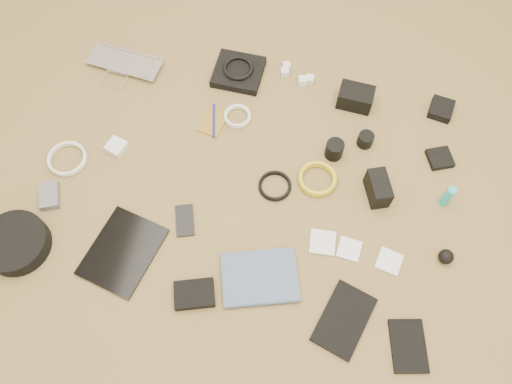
% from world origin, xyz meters
% --- Properties ---
extents(laptop, '(0.30, 0.23, 0.02)m').
position_xyz_m(laptop, '(-0.56, 0.36, 0.01)').
color(laptop, '#B7B7BB').
rests_on(laptop, ground).
extents(headphone_pouch, '(0.18, 0.17, 0.03)m').
position_xyz_m(headphone_pouch, '(-0.12, 0.44, 0.02)').
color(headphone_pouch, black).
rests_on(headphone_pouch, ground).
extents(headphones, '(0.13, 0.13, 0.01)m').
position_xyz_m(headphones, '(-0.12, 0.44, 0.04)').
color(headphones, black).
rests_on(headphones, headphone_pouch).
extents(charger_a, '(0.04, 0.04, 0.03)m').
position_xyz_m(charger_a, '(0.05, 0.51, 0.01)').
color(charger_a, silver).
rests_on(charger_a, ground).
extents(charger_b, '(0.04, 0.04, 0.03)m').
position_xyz_m(charger_b, '(0.05, 0.48, 0.01)').
color(charger_b, silver).
rests_on(charger_b, ground).
extents(charger_c, '(0.04, 0.04, 0.03)m').
position_xyz_m(charger_c, '(0.13, 0.45, 0.01)').
color(charger_c, silver).
rests_on(charger_c, ground).
extents(charger_d, '(0.03, 0.03, 0.03)m').
position_xyz_m(charger_d, '(0.15, 0.46, 0.01)').
color(charger_d, silver).
rests_on(charger_d, ground).
extents(dslr_camera, '(0.13, 0.10, 0.07)m').
position_xyz_m(dslr_camera, '(0.33, 0.40, 0.04)').
color(dslr_camera, black).
rests_on(dslr_camera, ground).
extents(lens_pouch, '(0.09, 0.10, 0.03)m').
position_xyz_m(lens_pouch, '(0.64, 0.43, 0.02)').
color(lens_pouch, black).
rests_on(lens_pouch, ground).
extents(notebook_olive, '(0.10, 0.13, 0.01)m').
position_xyz_m(notebook_olive, '(-0.16, 0.22, 0.00)').
color(notebook_olive, olive).
rests_on(notebook_olive, ground).
extents(pen_blue, '(0.04, 0.14, 0.01)m').
position_xyz_m(pen_blue, '(-0.16, 0.22, 0.01)').
color(pen_blue, '#131A9B').
rests_on(pen_blue, notebook_olive).
extents(cable_white_a, '(0.12, 0.12, 0.01)m').
position_xyz_m(cable_white_a, '(-0.08, 0.25, 0.01)').
color(cable_white_a, silver).
rests_on(cable_white_a, ground).
extents(lens_a, '(0.06, 0.06, 0.07)m').
position_xyz_m(lens_a, '(0.28, 0.17, 0.03)').
color(lens_a, black).
rests_on(lens_a, ground).
extents(lens_b, '(0.06, 0.06, 0.05)m').
position_xyz_m(lens_b, '(0.38, 0.23, 0.03)').
color(lens_b, black).
rests_on(lens_b, ground).
extents(card_reader, '(0.10, 0.10, 0.02)m').
position_xyz_m(card_reader, '(0.64, 0.22, 0.01)').
color(card_reader, black).
rests_on(card_reader, ground).
extents(power_brick, '(0.08, 0.08, 0.03)m').
position_xyz_m(power_brick, '(-0.46, 0.04, 0.01)').
color(power_brick, silver).
rests_on(power_brick, ground).
extents(cable_white_b, '(0.16, 0.16, 0.01)m').
position_xyz_m(cable_white_b, '(-0.62, -0.04, 0.01)').
color(cable_white_b, silver).
rests_on(cable_white_b, ground).
extents(cable_black, '(0.14, 0.14, 0.01)m').
position_xyz_m(cable_black, '(0.11, 0.00, 0.01)').
color(cable_black, black).
rests_on(cable_black, ground).
extents(cable_yellow, '(0.17, 0.17, 0.01)m').
position_xyz_m(cable_yellow, '(0.24, 0.05, 0.01)').
color(cable_yellow, gold).
rests_on(cable_yellow, ground).
extents(flash, '(0.10, 0.13, 0.08)m').
position_xyz_m(flash, '(0.44, 0.04, 0.04)').
color(flash, black).
rests_on(flash, ground).
extents(lens_cleaner, '(0.03, 0.03, 0.10)m').
position_xyz_m(lens_cleaner, '(0.66, 0.06, 0.05)').
color(lens_cleaner, '#1BB4B5').
rests_on(lens_cleaner, ground).
extents(battery_charger, '(0.09, 0.11, 0.03)m').
position_xyz_m(battery_charger, '(-0.62, -0.19, 0.01)').
color(battery_charger, '#5A595E').
rests_on(battery_charger, ground).
extents(tablet, '(0.25, 0.29, 0.01)m').
position_xyz_m(tablet, '(-0.32, -0.32, 0.01)').
color(tablet, black).
rests_on(tablet, ground).
extents(phone, '(0.09, 0.12, 0.01)m').
position_xyz_m(phone, '(-0.16, -0.18, 0.00)').
color(phone, black).
rests_on(phone, ground).
extents(filter_case_left, '(0.09, 0.09, 0.01)m').
position_xyz_m(filter_case_left, '(0.29, -0.17, 0.01)').
color(filter_case_left, silver).
rests_on(filter_case_left, ground).
extents(filter_case_mid, '(0.08, 0.08, 0.01)m').
position_xyz_m(filter_case_mid, '(0.38, -0.17, 0.00)').
color(filter_case_mid, silver).
rests_on(filter_case_mid, ground).
extents(filter_case_right, '(0.09, 0.09, 0.01)m').
position_xyz_m(filter_case_right, '(0.51, -0.19, 0.01)').
color(filter_case_right, silver).
rests_on(filter_case_right, ground).
extents(air_blower, '(0.06, 0.06, 0.05)m').
position_xyz_m(air_blower, '(0.67, -0.14, 0.02)').
color(air_blower, black).
rests_on(air_blower, ground).
extents(headphone_case, '(0.23, 0.23, 0.06)m').
position_xyz_m(headphone_case, '(-0.65, -0.37, 0.03)').
color(headphone_case, black).
rests_on(headphone_case, ground).
extents(drive_case, '(0.14, 0.12, 0.03)m').
position_xyz_m(drive_case, '(-0.06, -0.41, 0.02)').
color(drive_case, black).
rests_on(drive_case, ground).
extents(paperback, '(0.27, 0.23, 0.02)m').
position_xyz_m(paperback, '(0.14, -0.40, 0.01)').
color(paperback, '#465777').
rests_on(paperback, ground).
extents(notebook_black_a, '(0.19, 0.24, 0.01)m').
position_xyz_m(notebook_black_a, '(0.39, -0.39, 0.01)').
color(notebook_black_a, black).
rests_on(notebook_black_a, ground).
extents(notebook_black_b, '(0.13, 0.17, 0.01)m').
position_xyz_m(notebook_black_b, '(0.58, -0.43, 0.01)').
color(notebook_black_b, black).
rests_on(notebook_black_b, ground).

